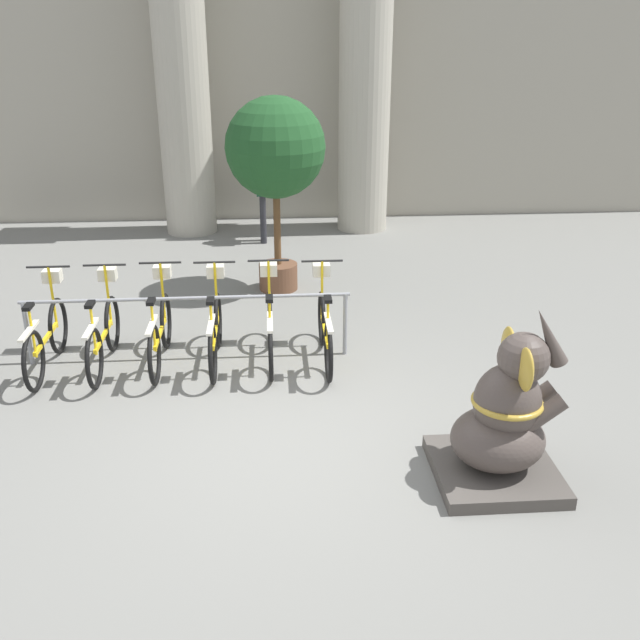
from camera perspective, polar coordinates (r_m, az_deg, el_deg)
The scene contains 14 objects.
ground_plane at distance 6.69m, azimuth -2.18°, elevation -9.97°, with size 60.00×60.00×0.00m, color slate.
building_facade at distance 14.26m, azimuth -3.77°, elevation 20.02°, with size 20.00×0.20×6.00m.
column_left at distance 13.36m, azimuth -10.95°, elevation 17.91°, with size 1.16×1.16×5.16m.
column_right at distance 13.40m, azimuth 3.61°, elevation 18.26°, with size 1.16×1.16×5.16m.
bike_rack at distance 8.21m, azimuth -10.56°, elevation 0.77°, with size 3.71×0.05×0.77m.
bicycle_0 at distance 8.49m, azimuth -21.03°, elevation -1.12°, with size 0.48×1.62×1.08m.
bicycle_1 at distance 8.34m, azimuth -16.91°, elevation -0.97°, with size 0.48×1.62×1.08m.
bicycle_2 at distance 8.26m, azimuth -12.66°, elevation -0.75°, with size 0.48×1.62×1.08m.
bicycle_3 at distance 8.16m, azimuth -8.37°, elevation -0.71°, with size 0.48×1.62×1.08m.
bicycle_4 at distance 8.16m, azimuth -4.01°, elevation -0.53°, with size 0.48×1.62×1.08m.
bicycle_5 at distance 8.12m, azimuth 0.38°, elevation -0.58°, with size 0.48×1.62×1.08m.
elephant_statue at distance 6.18m, azimuth 14.52°, elevation -7.90°, with size 1.03×1.03×1.57m.
person_pedestrian at distance 12.69m, azimuth -4.66°, elevation 10.84°, with size 0.23×0.47×1.75m.
potted_tree at distance 10.05m, azimuth -3.58°, elevation 13.13°, with size 1.39×1.39×2.75m.
Camera 1 is at (-0.16, -5.65, 3.58)m, focal length 40.00 mm.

